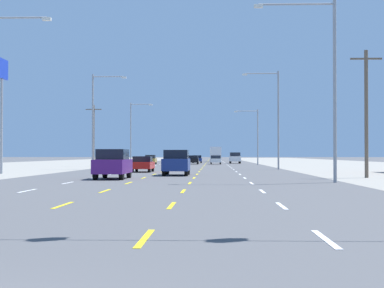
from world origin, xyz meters
name	(u,v)px	position (x,y,z in m)	size (l,w,h in m)	color
ground_plane	(187,168)	(0.00, 66.00, 0.00)	(572.00, 572.00, 0.00)	#4C4C4F
lane_markings	(196,163)	(0.00, 104.50, 0.01)	(10.64, 227.60, 0.01)	white
suv_inner_left_nearest	(113,164)	(-3.63, 35.34, 1.03)	(1.98, 4.90, 1.98)	#4C196B
suv_center_turn_near	(176,162)	(0.21, 42.24, 1.03)	(1.98, 4.90, 1.98)	navy
sedan_inner_left_mid	(143,164)	(-3.46, 50.96, 0.76)	(1.80, 4.50, 1.46)	red
hatchback_far_left_midfar	(151,160)	(-7.24, 94.36, 0.78)	(1.72, 3.90, 1.54)	#B28C33
sedan_center_turn_far	(193,160)	(-0.25, 94.80, 0.76)	(1.80, 4.50, 1.46)	black
sedan_inner_right_farther	(216,160)	(3.48, 95.55, 0.76)	(1.80, 4.50, 1.46)	white
suv_far_right_farthest	(235,158)	(7.00, 104.57, 1.03)	(1.98, 4.90, 1.98)	white
sedan_center_turn_distant_a	(197,159)	(0.02, 109.10, 0.76)	(1.80, 4.50, 1.46)	navy
box_truck_inner_right_distant_b	(216,153)	(3.58, 126.07, 1.84)	(2.40, 7.20, 3.23)	#235B2D
pole_sign_left_row_1	(2,85)	(-14.75, 45.39, 7.51)	(0.24, 2.47, 9.72)	gray
streetlight_right_row_0	(326,76)	(9.67, 30.50, 6.20)	(4.78, 0.26, 10.66)	gray
streetlight_left_row_1	(96,115)	(-9.81, 60.96, 5.96)	(3.78, 0.26, 10.43)	gray
streetlight_right_row_1	(275,113)	(9.79, 60.96, 6.12)	(4.00, 0.26, 10.70)	gray
streetlight_left_row_2	(133,129)	(-9.82, 91.43, 5.67)	(3.60, 0.26, 9.91)	gray
streetlight_right_row_2	(255,132)	(9.75, 91.43, 5.12)	(3.85, 0.26, 8.79)	gray
utility_pole_right_row_0	(366,111)	(13.77, 37.71, 4.66)	(2.20, 0.26, 8.93)	brown
utility_pole_left_row_1	(94,134)	(-13.35, 77.42, 4.40)	(2.20, 0.26, 8.41)	brown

